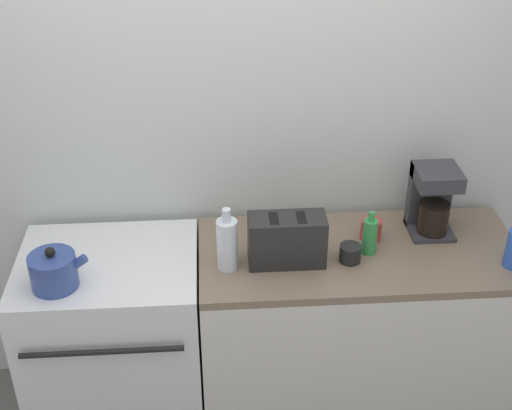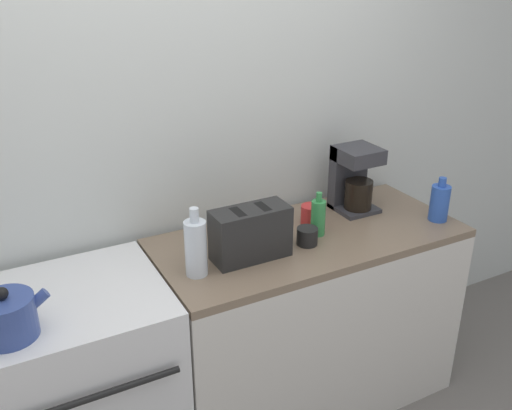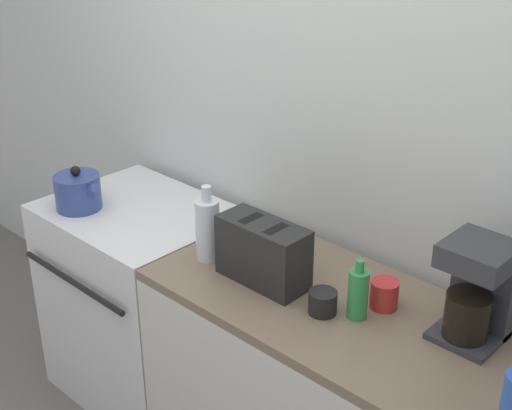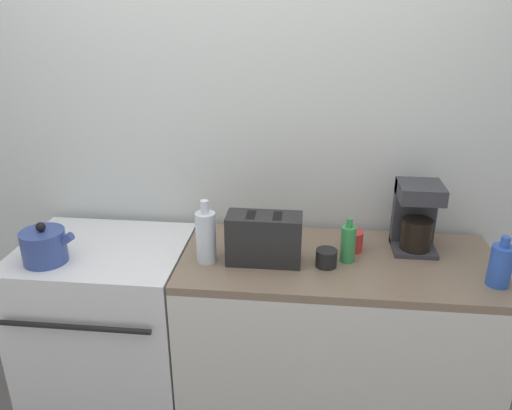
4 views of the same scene
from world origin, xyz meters
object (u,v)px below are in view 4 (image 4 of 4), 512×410
object	(u,v)px
kettle	(45,246)
toaster	(264,239)
coffee_maker	(416,215)
cup_black	(326,258)
bottle_clear	(206,236)
bottle_green	(348,243)
stove	(111,328)
cup_red	(353,241)
bottle_blue	(501,265)

from	to	relation	value
kettle	toaster	size ratio (longest dim) A/B	0.74
coffee_maker	cup_black	world-z (taller)	coffee_maker
bottle_clear	bottle_green	world-z (taller)	bottle_clear
stove	coffee_maker	size ratio (longest dim) A/B	2.87
kettle	coffee_maker	xyz separation A→B (m)	(1.60, 0.30, 0.09)
bottle_clear	cup_red	size ratio (longest dim) A/B	3.05
cup_black	cup_red	size ratio (longest dim) A/B	0.99
bottle_green	bottle_blue	size ratio (longest dim) A/B	0.95
toaster	cup_black	bearing A→B (deg)	-2.66
bottle_green	coffee_maker	bearing A→B (deg)	27.10
kettle	toaster	bearing A→B (deg)	6.12
bottle_clear	cup_red	xyz separation A→B (m)	(0.64, 0.17, -0.07)
toaster	bottle_blue	distance (m)	0.95
bottle_clear	coffee_maker	bearing A→B (deg)	13.69
bottle_green	cup_black	bearing A→B (deg)	-148.33
stove	bottle_green	distance (m)	1.24
kettle	toaster	distance (m)	0.94
toaster	coffee_maker	world-z (taller)	coffee_maker
stove	kettle	bearing A→B (deg)	-139.40
toaster	bottle_green	xyz separation A→B (m)	(0.36, 0.04, -0.03)
kettle	bottle_green	size ratio (longest dim) A/B	1.17
cup_black	toaster	bearing A→B (deg)	177.34
kettle	coffee_maker	size ratio (longest dim) A/B	0.74
bottle_blue	kettle	bearing A→B (deg)	-179.80
toaster	cup_red	world-z (taller)	toaster
bottle_green	toaster	bearing A→B (deg)	-173.00
coffee_maker	cup_red	world-z (taller)	coffee_maker
stove	coffee_maker	bearing A→B (deg)	5.94
stove	bottle_clear	distance (m)	0.76
stove	bottle_clear	xyz separation A→B (m)	(0.51, -0.07, 0.56)
kettle	cup_black	world-z (taller)	kettle
stove	bottle_blue	size ratio (longest dim) A/B	4.31
bottle_blue	bottle_green	bearing A→B (deg)	166.69
bottle_blue	cup_black	size ratio (longest dim) A/B	2.31
cup_red	bottle_clear	bearing A→B (deg)	-165.13
kettle	bottle_green	distance (m)	1.31
stove	cup_red	world-z (taller)	cup_red
stove	toaster	distance (m)	0.94
bottle_clear	cup_red	world-z (taller)	bottle_clear
toaster	cup_red	size ratio (longest dim) A/B	3.46
bottle_blue	bottle_clear	bearing A→B (deg)	176.52
coffee_maker	cup_red	size ratio (longest dim) A/B	3.43
cup_black	bottle_blue	bearing A→B (deg)	-6.89
bottle_clear	stove	bearing A→B (deg)	171.76
kettle	bottle_green	bearing A→B (deg)	6.36
bottle_green	bottle_blue	world-z (taller)	bottle_blue
toaster	cup_red	bearing A→B (deg)	20.77
stove	cup_red	size ratio (longest dim) A/B	9.84
toaster	cup_red	xyz separation A→B (m)	(0.39, 0.15, -0.06)
kettle	bottle_green	world-z (taller)	bottle_green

